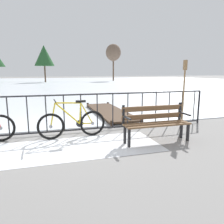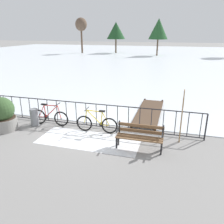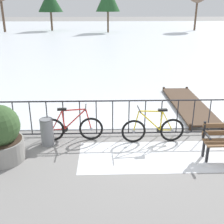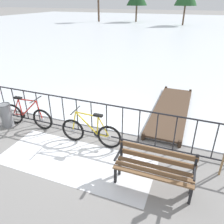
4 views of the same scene
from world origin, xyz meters
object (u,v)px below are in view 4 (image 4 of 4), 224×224
object	(u,v)px
bicycle_near_railing	(28,116)
park_bench	(155,166)
trash_bin	(6,115)
bicycle_second	(91,132)

from	to	relation	value
bicycle_near_railing	park_bench	distance (m)	4.20
bicycle_near_railing	trash_bin	distance (m)	0.66
bicycle_near_railing	trash_bin	bearing A→B (deg)	-161.04
trash_bin	bicycle_second	bearing A→B (deg)	1.18
trash_bin	park_bench	bearing A→B (deg)	-9.65
bicycle_second	trash_bin	distance (m)	2.83
park_bench	trash_bin	bearing A→B (deg)	170.35
park_bench	bicycle_second	bearing A→B (deg)	155.37
bicycle_second	trash_bin	size ratio (longest dim) A/B	2.34
bicycle_second	park_bench	size ratio (longest dim) A/B	1.07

